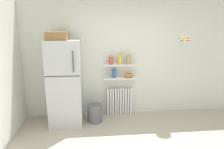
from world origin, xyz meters
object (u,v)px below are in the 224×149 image
radiator (119,101)px  hanging_fruit_basket (185,40)px  storage_jar_1 (120,59)px  trash_bin (95,113)px  storage_jar_2 (129,59)px  vase (114,73)px  refrigerator (65,81)px  storage_jar_0 (111,60)px  shelf_bowl (129,75)px

radiator → hanging_fruit_basket: bearing=-13.9°
radiator → storage_jar_1: 1.00m
radiator → trash_bin: (-0.57, -0.31, -0.13)m
trash_bin → hanging_fruit_basket: (1.89, -0.02, 1.56)m
radiator → storage_jar_2: bearing=-8.6°
vase → hanging_fruit_basket: hanging_fruit_basket is taller
refrigerator → radiator: 1.35m
hanging_fruit_basket → storage_jar_2: bearing=165.2°
hanging_fruit_basket → vase: bearing=168.4°
storage_jar_0 → storage_jar_2: size_ratio=0.92×
refrigerator → storage_jar_1: bearing=11.5°
storage_jar_2 → storage_jar_0: bearing=180.0°
refrigerator → shelf_bowl: 1.40m
radiator → storage_jar_0: storage_jar_0 is taller
refrigerator → radiator: size_ratio=3.00×
storage_jar_0 → storage_jar_2: bearing=-0.0°
storage_jar_2 → trash_bin: 1.39m
trash_bin → hanging_fruit_basket: hanging_fruit_basket is taller
refrigerator → storage_jar_2: bearing=9.9°
radiator → storage_jar_2: (0.20, -0.03, 0.99)m
storage_jar_1 → trash_bin: bearing=-154.1°
refrigerator → shelf_bowl: refrigerator is taller
hanging_fruit_basket → storage_jar_1: bearing=167.3°
storage_jar_0 → storage_jar_1: (0.20, 0.00, 0.02)m
radiator → refrigerator: bearing=-167.1°
refrigerator → storage_jar_1: refrigerator is taller
shelf_bowl → trash_bin: (-0.78, -0.28, -0.76)m
storage_jar_0 → shelf_bowl: 0.53m
storage_jar_2 → hanging_fruit_basket: size_ratio=0.60×
shelf_bowl → hanging_fruit_basket: size_ratio=0.56×
radiator → storage_jar_0: bearing=-171.4°
storage_jar_1 → trash_bin: 1.30m
refrigerator → storage_jar_0: 1.08m
vase → shelf_bowl: size_ratio=1.03×
refrigerator → storage_jar_2: (1.37, 0.24, 0.39)m
hanging_fruit_basket → refrigerator: bearing=178.7°
storage_jar_2 → shelf_bowl: size_ratio=1.08×
vase → trash_bin: 0.97m
vase → hanging_fruit_basket: 1.65m
storage_jar_2 → radiator: bearing=171.4°
shelf_bowl → hanging_fruit_basket: bearing=-14.9°
radiator → storage_jar_1: (-0.00, -0.03, 1.00)m
storage_jar_1 → storage_jar_2: 0.20m
shelf_bowl → trash_bin: size_ratio=0.49×
radiator → trash_bin: radiator is taller
shelf_bowl → hanging_fruit_basket: (1.11, -0.30, 0.80)m
trash_bin → hanging_fruit_basket: 2.45m
trash_bin → hanging_fruit_basket: bearing=-0.5°
trash_bin → storage_jar_1: bearing=25.9°
refrigerator → trash_bin: size_ratio=4.95×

